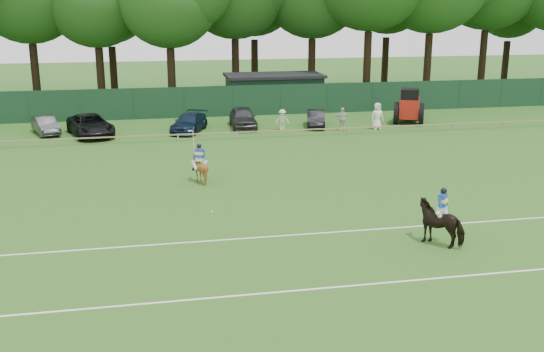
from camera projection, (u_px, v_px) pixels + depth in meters
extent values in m
plane|color=#1E4C14|center=(274.00, 228.00, 26.40)|extent=(160.00, 160.00, 0.00)
imported|color=black|center=(441.00, 223.00, 24.50)|extent=(2.05, 2.08, 1.69)
imported|color=brown|center=(200.00, 169.00, 32.93)|extent=(1.58, 1.65, 1.44)
imported|color=#303133|center=(46.00, 125.00, 45.03)|extent=(2.53, 4.02, 1.25)
imported|color=black|center=(91.00, 125.00, 44.43)|extent=(3.93, 5.85, 1.49)
imported|color=#101F34|center=(189.00, 123.00, 45.86)|extent=(3.34, 4.86, 1.31)
imported|color=#2F2F31|center=(243.00, 117.00, 47.30)|extent=(1.99, 4.58, 1.54)
imported|color=black|center=(316.00, 119.00, 47.68)|extent=(2.14, 3.92, 1.23)
imported|color=beige|center=(282.00, 120.00, 46.26)|extent=(1.07, 0.71, 1.55)
imported|color=beige|center=(342.00, 119.00, 46.21)|extent=(1.03, 0.52, 1.69)
imported|color=white|center=(377.00, 116.00, 46.65)|extent=(1.03, 0.74, 1.96)
cube|color=silver|center=(442.00, 208.00, 24.34)|extent=(0.44, 0.44, 0.18)
cube|color=#1742A7|center=(443.00, 200.00, 24.26)|extent=(0.50, 0.50, 0.51)
cube|color=yellow|center=(443.00, 201.00, 24.26)|extent=(0.51, 0.50, 0.18)
sphere|color=black|center=(444.00, 191.00, 24.16)|extent=(0.25, 0.25, 0.25)
cylinder|color=silver|center=(446.00, 214.00, 24.60)|extent=(0.30, 0.50, 0.59)
cylinder|color=silver|center=(441.00, 218.00, 24.19)|extent=(0.50, 0.29, 0.59)
cube|color=silver|center=(199.00, 159.00, 32.79)|extent=(0.43, 0.38, 0.18)
cube|color=#1742A7|center=(199.00, 153.00, 32.71)|extent=(0.49, 0.44, 0.51)
cube|color=yellow|center=(199.00, 153.00, 32.71)|extent=(0.51, 0.43, 0.18)
sphere|color=black|center=(199.00, 146.00, 32.61)|extent=(0.25, 0.25, 0.25)
cylinder|color=silver|center=(204.00, 165.00, 32.77)|extent=(0.47, 0.28, 0.59)
cylinder|color=silver|center=(195.00, 165.00, 32.87)|extent=(0.38, 0.45, 0.59)
cylinder|color=tan|center=(194.00, 142.00, 32.67)|extent=(0.05, 0.64, 1.17)
sphere|color=silver|center=(212.00, 212.00, 28.27)|extent=(0.09, 0.09, 0.09)
cube|color=silver|center=(310.00, 289.00, 20.72)|extent=(60.00, 0.10, 0.01)
cube|color=silver|center=(279.00, 236.00, 25.46)|extent=(60.00, 0.10, 0.01)
cube|color=#997F5B|center=(222.00, 133.00, 43.32)|extent=(62.00, 0.08, 0.08)
cube|color=#14351E|center=(209.00, 102.00, 51.62)|extent=(92.00, 0.04, 2.50)
cube|color=#14331E|center=(274.00, 93.00, 55.54)|extent=(8.00, 4.00, 2.80)
cube|color=black|center=(274.00, 75.00, 55.14)|extent=(8.40, 4.40, 0.24)
cube|color=#A6190F|center=(409.00, 108.00, 49.24)|extent=(2.43, 3.04, 1.45)
cube|color=black|center=(410.00, 95.00, 48.56)|extent=(1.82, 1.88, 1.01)
cylinder|color=black|center=(396.00, 113.00, 48.81)|extent=(1.00, 1.67, 1.68)
cylinder|color=black|center=(422.00, 114.00, 48.39)|extent=(1.00, 1.67, 1.68)
cylinder|color=black|center=(398.00, 114.00, 50.67)|extent=(0.67, 0.95, 0.89)
cylinder|color=black|center=(420.00, 115.00, 50.30)|extent=(0.67, 0.95, 0.89)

